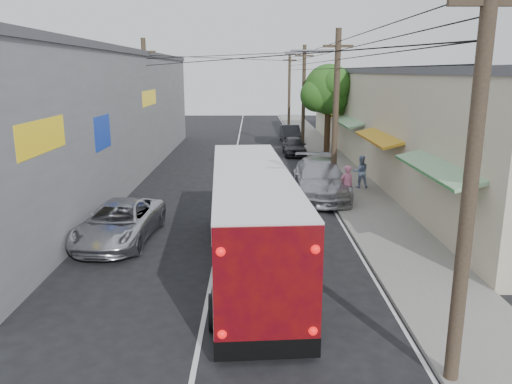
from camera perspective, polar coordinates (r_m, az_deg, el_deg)
ground at (r=12.46m, az=-6.29°, el=-15.68°), size 120.00×120.00×0.00m
sidewalk at (r=31.82m, az=9.08°, el=2.57°), size 3.00×80.00×0.12m
building_right at (r=34.35m, az=16.21°, el=8.22°), size 7.09×40.00×6.25m
building_left at (r=30.49m, az=-19.28°, el=8.33°), size 7.20×36.00×7.25m
utility_poles at (r=31.24m, az=3.06°, el=10.05°), size 11.80×45.28×8.00m
street_tree at (r=37.27m, az=8.40°, el=11.35°), size 4.40×4.00×6.60m
coach_bus at (r=15.54m, az=-0.57°, el=-2.99°), size 3.07×11.07×3.16m
jeepney at (r=18.89m, az=-15.34°, el=-3.36°), size 2.73×5.32×1.43m
parked_suv at (r=24.79m, az=7.36°, el=1.50°), size 2.77×6.36×1.82m
parked_car_mid at (r=37.23m, az=4.40°, el=5.27°), size 1.65×4.01×1.36m
parked_car_far at (r=44.09m, az=3.94°, el=6.66°), size 1.74×4.51×1.47m
pedestrian_near at (r=23.08m, az=10.31°, el=0.78°), size 0.77×0.63×1.82m
pedestrian_far at (r=26.65m, az=11.87°, el=2.30°), size 0.83×0.65×1.70m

